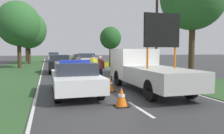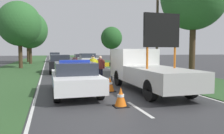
{
  "view_description": "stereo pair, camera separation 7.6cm",
  "coord_description": "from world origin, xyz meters",
  "px_view_note": "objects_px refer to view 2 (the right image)",
  "views": [
    {
      "loc": [
        -2.91,
        -9.45,
        1.93
      ],
      "look_at": [
        0.25,
        1.15,
        1.1
      ],
      "focal_mm": 35.0,
      "sensor_mm": 36.0,
      "label": 1
    },
    {
      "loc": [
        -2.84,
        -9.47,
        1.93
      ],
      "look_at": [
        0.25,
        1.15,
        1.1
      ],
      "focal_mm": 35.0,
      "sensor_mm": 36.0,
      "label": 2
    }
  ],
  "objects_px": {
    "work_truck": "(144,69)",
    "utility_pole": "(157,28)",
    "police_car": "(75,77)",
    "traffic_cone_behind_barrier": "(110,84)",
    "roadside_tree_mid_left": "(20,24)",
    "traffic_cone_centre_front": "(69,79)",
    "queued_car_sedan_black": "(60,63)",
    "roadside_tree_near_right": "(30,30)",
    "pedestrian_civilian": "(100,67)",
    "traffic_cone_near_truck": "(125,75)",
    "roadside_tree_mid_right": "(28,33)",
    "traffic_cone_near_police": "(121,97)",
    "queued_car_wagon_maroon": "(81,59)",
    "roadside_tree_near_left": "(112,38)",
    "queued_car_van_white": "(87,60)",
    "road_barrier": "(95,66)",
    "police_officer": "(93,67)",
    "queued_car_sedan_silver": "(55,57)"
  },
  "relations": [
    {
      "from": "traffic_cone_behind_barrier",
      "to": "roadside_tree_near_left",
      "type": "distance_m",
      "value": 22.08
    },
    {
      "from": "road_barrier",
      "to": "roadside_tree_mid_left",
      "type": "distance_m",
      "value": 13.88
    },
    {
      "from": "work_truck",
      "to": "roadside_tree_mid_left",
      "type": "distance_m",
      "value": 17.76
    },
    {
      "from": "roadside_tree_near_right",
      "to": "utility_pole",
      "type": "height_order",
      "value": "roadside_tree_near_right"
    },
    {
      "from": "traffic_cone_behind_barrier",
      "to": "work_truck",
      "type": "bearing_deg",
      "value": 4.36
    },
    {
      "from": "work_truck",
      "to": "pedestrian_civilian",
      "type": "height_order",
      "value": "work_truck"
    },
    {
      "from": "police_officer",
      "to": "traffic_cone_near_police",
      "type": "relative_size",
      "value": 2.47
    },
    {
      "from": "traffic_cone_near_police",
      "to": "traffic_cone_near_truck",
      "type": "height_order",
      "value": "traffic_cone_near_police"
    },
    {
      "from": "traffic_cone_near_truck",
      "to": "roadside_tree_mid_left",
      "type": "bearing_deg",
      "value": 124.01
    },
    {
      "from": "traffic_cone_near_police",
      "to": "roadside_tree_near_right",
      "type": "xyz_separation_m",
      "value": [
        -4.9,
        26.67,
        4.57
      ]
    },
    {
      "from": "police_officer",
      "to": "roadside_tree_near_right",
      "type": "distance_m",
      "value": 22.17
    },
    {
      "from": "police_car",
      "to": "roadside_tree_mid_right",
      "type": "relative_size",
      "value": 0.67
    },
    {
      "from": "traffic_cone_behind_barrier",
      "to": "utility_pole",
      "type": "height_order",
      "value": "utility_pole"
    },
    {
      "from": "police_officer",
      "to": "pedestrian_civilian",
      "type": "relative_size",
      "value": 1.04
    },
    {
      "from": "work_truck",
      "to": "pedestrian_civilian",
      "type": "distance_m",
      "value": 3.53
    },
    {
      "from": "roadside_tree_near_left",
      "to": "roadside_tree_mid_left",
      "type": "xyz_separation_m",
      "value": [
        -11.82,
        -5.16,
        1.05
      ]
    },
    {
      "from": "traffic_cone_near_truck",
      "to": "queued_car_sedan_silver",
      "type": "height_order",
      "value": "queued_car_sedan_silver"
    },
    {
      "from": "traffic_cone_behind_barrier",
      "to": "roadside_tree_near_right",
      "type": "xyz_separation_m",
      "value": [
        -5.29,
        23.88,
        4.55
      ]
    },
    {
      "from": "roadside_tree_near_right",
      "to": "police_car",
      "type": "bearing_deg",
      "value": -81.38
    },
    {
      "from": "queued_car_sedan_black",
      "to": "traffic_cone_behind_barrier",
      "type": "bearing_deg",
      "value": 100.55
    },
    {
      "from": "traffic_cone_near_truck",
      "to": "roadside_tree_mid_right",
      "type": "bearing_deg",
      "value": 107.94
    },
    {
      "from": "police_car",
      "to": "utility_pole",
      "type": "xyz_separation_m",
      "value": [
        7.47,
        6.46,
        3.05
      ]
    },
    {
      "from": "queued_car_van_white",
      "to": "queued_car_wagon_maroon",
      "type": "distance_m",
      "value": 6.15
    },
    {
      "from": "traffic_cone_near_police",
      "to": "traffic_cone_behind_barrier",
      "type": "bearing_deg",
      "value": 82.05
    },
    {
      "from": "traffic_cone_near_truck",
      "to": "queued_car_van_white",
      "type": "height_order",
      "value": "queued_car_van_white"
    },
    {
      "from": "police_car",
      "to": "roadside_tree_mid_left",
      "type": "height_order",
      "value": "roadside_tree_mid_left"
    },
    {
      "from": "queued_car_sedan_silver",
      "to": "roadside_tree_near_right",
      "type": "distance_m",
      "value": 7.95
    },
    {
      "from": "roadside_tree_near_left",
      "to": "roadside_tree_mid_right",
      "type": "distance_m",
      "value": 15.05
    },
    {
      "from": "traffic_cone_near_police",
      "to": "roadside_tree_mid_left",
      "type": "distance_m",
      "value": 19.83
    },
    {
      "from": "traffic_cone_near_truck",
      "to": "roadside_tree_mid_right",
      "type": "relative_size",
      "value": 0.07
    },
    {
      "from": "work_truck",
      "to": "roadside_tree_mid_left",
      "type": "xyz_separation_m",
      "value": [
        -7.53,
        15.64,
        3.77
      ]
    },
    {
      "from": "police_car",
      "to": "road_barrier",
      "type": "height_order",
      "value": "police_car"
    },
    {
      "from": "queued_car_sedan_silver",
      "to": "roadside_tree_near_right",
      "type": "height_order",
      "value": "roadside_tree_near_right"
    },
    {
      "from": "roadside_tree_mid_left",
      "to": "police_officer",
      "type": "bearing_deg",
      "value": -67.59
    },
    {
      "from": "police_officer",
      "to": "traffic_cone_centre_front",
      "type": "distance_m",
      "value": 1.66
    },
    {
      "from": "work_truck",
      "to": "queued_car_wagon_maroon",
      "type": "relative_size",
      "value": 1.35
    },
    {
      "from": "roadside_tree_mid_left",
      "to": "roadside_tree_near_right",
      "type": "bearing_deg",
      "value": 87.14
    },
    {
      "from": "queued_car_van_white",
      "to": "roadside_tree_mid_left",
      "type": "bearing_deg",
      "value": 2.81
    },
    {
      "from": "traffic_cone_near_police",
      "to": "roadside_tree_mid_right",
      "type": "relative_size",
      "value": 0.09
    },
    {
      "from": "queued_car_van_white",
      "to": "utility_pole",
      "type": "distance_m",
      "value": 10.99
    },
    {
      "from": "police_car",
      "to": "traffic_cone_behind_barrier",
      "type": "bearing_deg",
      "value": 3.11
    },
    {
      "from": "pedestrian_civilian",
      "to": "traffic_cone_behind_barrier",
      "type": "relative_size",
      "value": 2.3
    },
    {
      "from": "road_barrier",
      "to": "police_officer",
      "type": "distance_m",
      "value": 1.21
    },
    {
      "from": "pedestrian_civilian",
      "to": "queued_car_wagon_maroon",
      "type": "bearing_deg",
      "value": 64.78
    },
    {
      "from": "queued_car_sedan_silver",
      "to": "utility_pole",
      "type": "relative_size",
      "value": 0.57
    },
    {
      "from": "traffic_cone_centre_front",
      "to": "queued_car_wagon_maroon",
      "type": "xyz_separation_m",
      "value": [
        3.4,
        19.03,
        0.5
      ]
    },
    {
      "from": "traffic_cone_centre_front",
      "to": "queued_car_sedan_black",
      "type": "bearing_deg",
      "value": 91.84
    },
    {
      "from": "traffic_cone_behind_barrier",
      "to": "traffic_cone_centre_front",
      "type": "bearing_deg",
      "value": 116.39
    },
    {
      "from": "work_truck",
      "to": "utility_pole",
      "type": "height_order",
      "value": "utility_pole"
    },
    {
      "from": "pedestrian_civilian",
      "to": "utility_pole",
      "type": "relative_size",
      "value": 0.22
    }
  ]
}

